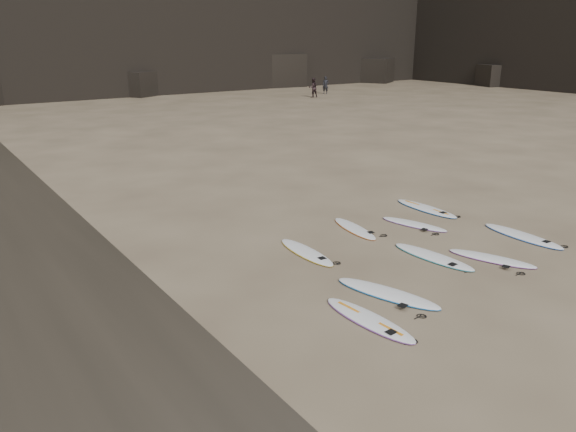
% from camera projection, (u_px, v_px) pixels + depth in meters
% --- Properties ---
extents(ground, '(240.00, 240.00, 0.00)m').
position_uv_depth(ground, '(450.00, 261.00, 14.89)').
color(ground, '#897559').
rests_on(ground, ground).
extents(surfboard_0, '(0.75, 2.52, 0.09)m').
position_uv_depth(surfboard_0, '(369.00, 319.00, 11.75)').
color(surfboard_0, white).
rests_on(surfboard_0, ground).
extents(surfboard_1, '(1.40, 2.71, 0.09)m').
position_uv_depth(surfboard_1, '(387.00, 293.00, 12.93)').
color(surfboard_1, white).
rests_on(surfboard_1, ground).
extents(surfboard_2, '(0.83, 2.58, 0.09)m').
position_uv_depth(surfboard_2, '(433.00, 256.00, 15.06)').
color(surfboard_2, white).
rests_on(surfboard_2, ground).
extents(surfboard_3, '(1.35, 2.35, 0.08)m').
position_uv_depth(surfboard_3, '(492.00, 258.00, 14.94)').
color(surfboard_3, white).
rests_on(surfboard_3, ground).
extents(surfboard_4, '(0.73, 2.65, 0.09)m').
position_uv_depth(surfboard_4, '(522.00, 236.00, 16.60)').
color(surfboard_4, white).
rests_on(surfboard_4, ground).
extents(surfboard_5, '(0.66, 2.40, 0.09)m').
position_uv_depth(surfboard_5, '(306.00, 252.00, 15.38)').
color(surfboard_5, white).
rests_on(surfboard_5, ground).
extents(surfboard_6, '(0.91, 2.29, 0.08)m').
position_uv_depth(surfboard_6, '(354.00, 228.00, 17.25)').
color(surfboard_6, white).
rests_on(surfboard_6, ground).
extents(surfboard_7, '(1.13, 2.27, 0.08)m').
position_uv_depth(surfboard_7, '(414.00, 224.00, 17.64)').
color(surfboard_7, white).
rests_on(surfboard_7, ground).
extents(surfboard_8, '(0.65, 2.63, 0.09)m').
position_uv_depth(surfboard_8, '(426.00, 208.00, 19.22)').
color(surfboard_8, white).
rests_on(surfboard_8, ground).
extents(person_a, '(0.71, 0.74, 1.71)m').
position_uv_depth(person_a, '(326.00, 85.00, 55.99)').
color(person_a, black).
rests_on(person_a, ground).
extents(person_b, '(0.98, 0.82, 1.79)m').
position_uv_depth(person_b, '(313.00, 88.00, 52.88)').
color(person_b, black).
rests_on(person_b, ground).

